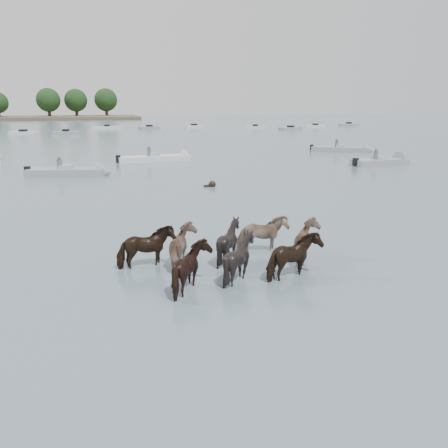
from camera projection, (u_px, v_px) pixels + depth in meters
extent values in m
plane|color=#4A5C6A|center=(228.00, 300.00, 11.26)|extent=(400.00, 400.00, 0.00)
imported|color=black|center=(146.00, 249.00, 13.39)|extent=(1.80, 1.08, 1.42)
imported|color=gray|center=(185.00, 248.00, 13.55)|extent=(1.33, 1.50, 1.38)
imported|color=black|center=(229.00, 243.00, 13.94)|extent=(1.52, 1.41, 1.44)
imported|color=gray|center=(262.00, 236.00, 14.82)|extent=(1.67, 0.79, 1.39)
imported|color=black|center=(193.00, 271.00, 11.70)|extent=(1.33, 1.51, 1.40)
imported|color=black|center=(239.00, 260.00, 12.45)|extent=(1.39, 1.26, 1.44)
imported|color=black|center=(293.00, 259.00, 12.56)|extent=(1.85, 1.35, 1.42)
imported|color=gray|center=(309.00, 244.00, 13.93)|extent=(1.32, 1.51, 1.43)
sphere|color=black|center=(212.00, 185.00, 26.75)|extent=(0.44, 0.44, 0.44)
cube|color=black|center=(208.00, 186.00, 26.71)|extent=(0.50, 0.22, 0.18)
cube|color=gray|center=(67.00, 172.00, 30.92)|extent=(5.35, 2.52, 0.55)
cone|color=gray|center=(105.00, 172.00, 31.11)|extent=(1.18, 1.74, 1.60)
cube|color=#99ADB7|center=(66.00, 167.00, 30.83)|extent=(0.99, 1.25, 0.35)
cube|color=black|center=(28.00, 171.00, 30.69)|extent=(0.41, 0.41, 0.60)
cylinder|color=#595966|center=(60.00, 165.00, 30.68)|extent=(0.36, 0.36, 0.70)
sphere|color=#595966|center=(59.00, 158.00, 30.56)|extent=(0.24, 0.24, 0.24)
cube|color=silver|center=(154.00, 159.00, 38.57)|extent=(6.25, 2.51, 0.55)
cone|color=silver|center=(188.00, 157.00, 39.76)|extent=(1.13, 1.72, 1.60)
cube|color=#99ADB7|center=(154.00, 155.00, 38.48)|extent=(0.96, 1.23, 0.35)
cube|color=black|center=(118.00, 159.00, 37.35)|extent=(0.40, 0.40, 0.60)
cylinder|color=#595966|center=(149.00, 153.00, 38.33)|extent=(0.36, 0.36, 0.70)
sphere|color=#595966|center=(149.00, 147.00, 38.22)|extent=(0.24, 0.24, 0.24)
cube|color=gray|center=(380.00, 162.00, 36.29)|extent=(4.85, 2.13, 0.55)
cone|color=gray|center=(403.00, 161.00, 37.13)|extent=(1.08, 1.69, 1.60)
cube|color=#99ADB7|center=(380.00, 158.00, 36.20)|extent=(0.92, 1.20, 0.35)
cube|color=black|center=(355.00, 162.00, 35.41)|extent=(0.39, 0.39, 0.60)
cylinder|color=#595966|center=(376.00, 156.00, 36.05)|extent=(0.36, 0.36, 0.70)
sphere|color=#595966|center=(376.00, 150.00, 35.94)|extent=(0.24, 0.24, 0.24)
cube|color=gray|center=(340.00, 150.00, 46.56)|extent=(5.75, 4.27, 0.55)
cone|color=gray|center=(369.00, 150.00, 45.84)|extent=(1.58, 1.84, 1.60)
cube|color=#99ADB7|center=(340.00, 146.00, 46.47)|extent=(1.26, 1.37, 0.35)
cube|color=black|center=(312.00, 147.00, 47.25)|extent=(0.48, 0.48, 0.60)
cylinder|color=#595966|center=(337.00, 144.00, 46.32)|extent=(0.36, 0.36, 0.70)
sphere|color=#595966|center=(337.00, 140.00, 46.21)|extent=(0.24, 0.24, 0.24)
cube|color=silver|center=(23.00, 133.00, 72.39)|extent=(4.61, 2.99, 0.60)
cube|color=black|center=(23.00, 131.00, 72.29)|extent=(1.30, 1.30, 0.50)
cube|color=gray|center=(66.00, 133.00, 72.92)|extent=(4.32, 1.90, 0.60)
cube|color=black|center=(66.00, 131.00, 72.82)|extent=(1.09, 1.09, 0.50)
cube|color=silver|center=(107.00, 128.00, 89.10)|extent=(5.35, 1.52, 0.60)
cube|color=black|center=(107.00, 126.00, 89.00)|extent=(1.00, 1.00, 0.50)
cube|color=gray|center=(149.00, 128.00, 88.22)|extent=(4.40, 2.99, 0.60)
cube|color=black|center=(149.00, 126.00, 88.12)|extent=(1.31, 1.31, 0.50)
cube|color=silver|center=(194.00, 127.00, 93.44)|extent=(4.52, 2.84, 0.60)
cube|color=black|center=(194.00, 125.00, 93.34)|extent=(1.28, 1.28, 0.50)
cube|color=silver|center=(255.00, 128.00, 90.28)|extent=(4.37, 3.10, 0.60)
cube|color=black|center=(255.00, 126.00, 90.19)|extent=(1.33, 1.33, 0.50)
cube|color=gray|center=(291.00, 129.00, 85.71)|extent=(5.33, 3.40, 0.60)
cube|color=black|center=(291.00, 127.00, 85.61)|extent=(1.31, 1.31, 0.50)
cube|color=silver|center=(315.00, 126.00, 94.72)|extent=(4.45, 1.88, 0.60)
cube|color=black|center=(315.00, 125.00, 94.62)|extent=(1.09, 1.09, 0.50)
cube|color=gray|center=(349.00, 125.00, 101.94)|extent=(4.47, 1.56, 0.60)
cube|color=black|center=(349.00, 123.00, 101.85)|extent=(1.01, 1.01, 0.50)
cylinder|color=#382619|center=(50.00, 114.00, 145.13)|extent=(1.00, 1.00, 3.34)
sphere|color=black|center=(48.00, 100.00, 144.01)|extent=(7.42, 7.42, 7.42)
cylinder|color=#382619|center=(77.00, 114.00, 151.02)|extent=(1.00, 1.00, 3.32)
sphere|color=black|center=(76.00, 100.00, 149.92)|extent=(7.37, 7.37, 7.37)
cylinder|color=#382619|center=(107.00, 113.00, 155.65)|extent=(1.00, 1.00, 3.43)
sphere|color=black|center=(106.00, 100.00, 154.51)|extent=(7.63, 7.63, 7.63)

